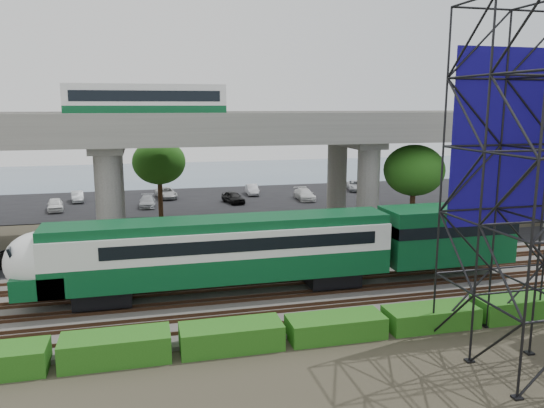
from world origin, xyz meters
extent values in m
plane|color=#474233|center=(0.00, 0.00, 0.00)|extent=(140.00, 140.00, 0.00)
cube|color=slate|center=(0.00, 2.00, 0.10)|extent=(90.00, 12.00, 0.20)
cube|color=black|center=(0.00, 10.50, 0.04)|extent=(90.00, 5.00, 0.08)
cube|color=black|center=(0.00, 34.00, 0.04)|extent=(90.00, 18.00, 0.08)
cube|color=#455772|center=(0.00, 56.00, 0.01)|extent=(140.00, 40.00, 0.03)
cube|color=#472D1E|center=(0.00, -2.72, 0.28)|extent=(90.00, 0.08, 0.16)
cube|color=#472D1E|center=(0.00, -1.28, 0.28)|extent=(90.00, 0.08, 0.16)
cube|color=#472D1E|center=(0.00, -0.72, 0.28)|extent=(90.00, 0.08, 0.16)
cube|color=#472D1E|center=(0.00, 0.72, 0.28)|extent=(90.00, 0.08, 0.16)
cube|color=#472D1E|center=(0.00, 1.28, 0.28)|extent=(90.00, 0.08, 0.16)
cube|color=#472D1E|center=(0.00, 2.72, 0.28)|extent=(90.00, 0.08, 0.16)
cube|color=#472D1E|center=(0.00, 3.28, 0.28)|extent=(90.00, 0.08, 0.16)
cube|color=#472D1E|center=(0.00, 4.72, 0.28)|extent=(90.00, 0.08, 0.16)
cube|color=#472D1E|center=(0.00, 5.28, 0.28)|extent=(90.00, 0.08, 0.16)
cube|color=#472D1E|center=(0.00, 6.72, 0.28)|extent=(90.00, 0.08, 0.16)
cube|color=black|center=(-9.90, 2.00, 0.81)|extent=(3.00, 2.20, 0.90)
cube|color=black|center=(3.10, 2.00, 0.81)|extent=(3.00, 2.20, 0.90)
cube|color=#0A4824|center=(-3.40, 2.00, 1.96)|extent=(19.00, 3.00, 1.40)
cube|color=silver|center=(-3.40, 2.00, 3.41)|extent=(19.00, 3.00, 1.50)
cube|color=#0A4824|center=(-3.40, 2.00, 4.41)|extent=(19.00, 2.60, 0.50)
cube|color=black|center=(-2.40, 2.00, 3.46)|extent=(15.00, 3.06, 0.70)
ellipsoid|color=silver|center=(-12.90, 2.00, 2.86)|extent=(3.60, 3.00, 3.20)
cube|color=#0A4824|center=(-12.90, 2.00, 1.81)|extent=(2.60, 3.00, 1.10)
cube|color=black|center=(-14.00, 2.00, 3.36)|extent=(0.48, 2.00, 1.09)
cube|color=#0A4824|center=(10.60, 2.00, 2.96)|extent=(8.00, 3.00, 3.40)
cube|color=#9E9B93|center=(0.00, 16.00, 8.60)|extent=(80.00, 12.00, 1.20)
cube|color=#9E9B93|center=(0.00, 10.25, 9.75)|extent=(80.00, 0.50, 1.10)
cube|color=#9E9B93|center=(0.00, 21.75, 9.75)|extent=(80.00, 0.50, 1.10)
cylinder|color=#9E9B93|center=(-10.00, 12.50, 4.00)|extent=(1.80, 1.80, 8.00)
cylinder|color=#9E9B93|center=(-10.00, 19.50, 4.00)|extent=(1.80, 1.80, 8.00)
cube|color=#9E9B93|center=(-10.00, 16.00, 7.70)|extent=(2.40, 9.00, 0.60)
cylinder|color=#9E9B93|center=(10.00, 12.50, 4.00)|extent=(1.80, 1.80, 8.00)
cylinder|color=#9E9B93|center=(10.00, 19.50, 4.00)|extent=(1.80, 1.80, 8.00)
cube|color=#9E9B93|center=(10.00, 16.00, 7.70)|extent=(2.40, 9.00, 0.60)
cylinder|color=#9E9B93|center=(28.00, 19.50, 4.00)|extent=(1.80, 1.80, 8.00)
cube|color=#9E9B93|center=(28.00, 16.00, 7.70)|extent=(2.40, 9.00, 0.60)
cube|color=black|center=(-7.02, 16.00, 9.55)|extent=(12.00, 2.50, 0.70)
cube|color=#0A4824|center=(-7.02, 16.00, 10.35)|extent=(12.00, 2.50, 0.90)
cube|color=silver|center=(-7.02, 16.00, 11.45)|extent=(12.00, 2.50, 1.30)
cube|color=black|center=(-7.02, 16.00, 11.50)|extent=(11.00, 2.56, 0.80)
cube|color=silver|center=(-7.02, 16.00, 12.25)|extent=(12.00, 2.40, 0.30)
cube|color=navy|center=(10.21, -4.95, 9.30)|extent=(8.10, 0.08, 8.25)
cube|color=#1E5C15|center=(-9.00, -4.30, 0.60)|extent=(4.60, 1.80, 1.20)
cube|color=#1E5C15|center=(-4.00, -4.30, 0.58)|extent=(4.60, 1.80, 1.15)
cube|color=#1E5C15|center=(1.00, -4.30, 0.52)|extent=(4.60, 1.80, 1.03)
cube|color=#1E5C15|center=(6.00, -4.30, 0.51)|extent=(4.60, 1.80, 1.01)
cube|color=#1E5C15|center=(11.00, -4.30, 0.56)|extent=(4.60, 1.80, 1.12)
cylinder|color=#382314|center=(14.00, 12.50, 2.40)|extent=(0.44, 0.44, 4.80)
ellipsoid|color=#1E5C15|center=(14.00, 12.50, 5.60)|extent=(4.94, 4.94, 4.18)
cylinder|color=#382314|center=(-6.00, 24.00, 2.40)|extent=(0.44, 0.44, 4.80)
ellipsoid|color=#1E5C15|center=(-6.00, 24.00, 5.60)|extent=(4.94, 4.94, 4.18)
imported|color=black|center=(-15.38, 11.36, 0.70)|extent=(4.60, 2.38, 1.24)
imported|color=white|center=(-16.43, 31.00, 0.73)|extent=(2.05, 3.99, 1.30)
imported|color=#A0A4A7|center=(-14.80, 36.00, 0.67)|extent=(1.75, 3.73, 1.18)
imported|color=#ABADB3|center=(-7.16, 31.00, 0.66)|extent=(1.77, 4.07, 1.16)
imported|color=#B9B9B9|center=(-4.97, 36.00, 0.70)|extent=(2.63, 4.69, 1.24)
imported|color=black|center=(2.15, 31.00, 0.73)|extent=(2.46, 4.07, 1.30)
imported|color=#ACADB4|center=(5.36, 36.00, 0.70)|extent=(1.54, 3.82, 1.23)
imported|color=silver|center=(10.48, 31.00, 0.72)|extent=(1.94, 4.46, 1.28)
imported|color=#B7BAC0|center=(18.91, 36.00, 0.70)|extent=(3.12, 4.81, 1.23)
camera|label=1|loc=(-7.58, -26.45, 10.83)|focal=35.00mm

